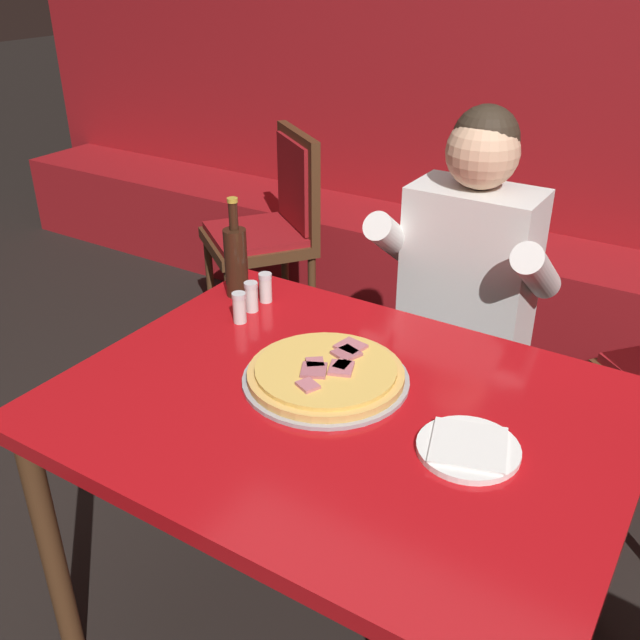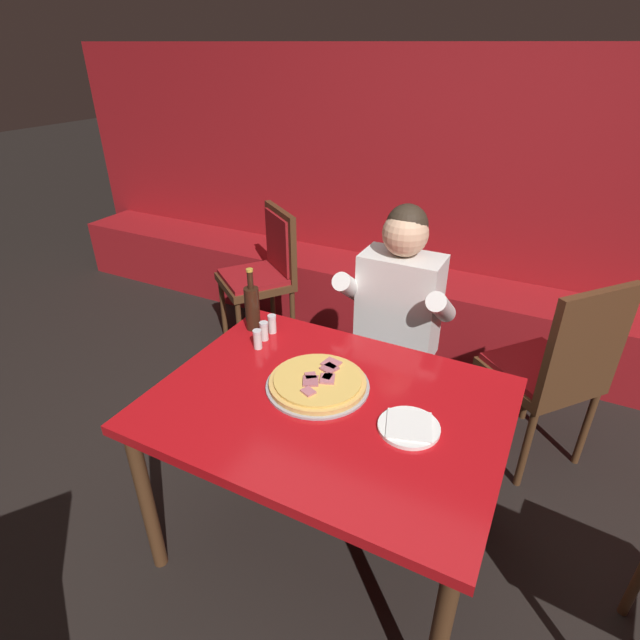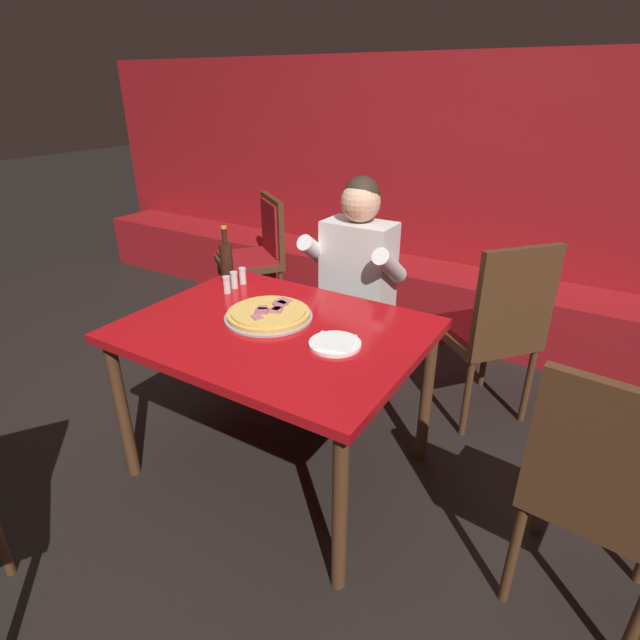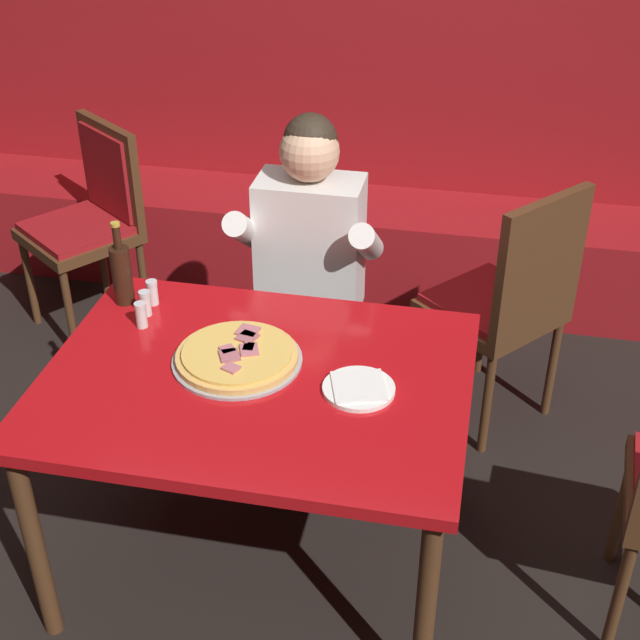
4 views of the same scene
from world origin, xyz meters
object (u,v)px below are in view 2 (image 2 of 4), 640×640
Objects in this scene: pizza at (318,382)px; beer_bottle at (252,307)px; dining_chair_near_left at (265,268)px; shaker_oregano at (272,325)px; dining_chair_far_right at (557,365)px; diner_seated_blue_shirt at (392,327)px; main_dining_table at (328,418)px; shaker_parmesan at (264,332)px; plate_white_paper at (409,427)px; shaker_red_pepper_flakes at (258,340)px.

pizza is 0.54m from beer_bottle.
dining_chair_near_left is (-0.59, 1.00, -0.31)m from beer_bottle.
dining_chair_far_right reaches higher than shaker_oregano.
dining_chair_near_left is (-1.12, 0.61, -0.15)m from diner_seated_blue_shirt.
pizza is 1.34× the size of beer_bottle.
main_dining_table is at bearing -89.32° from diner_seated_blue_shirt.
dining_chair_far_right is (1.17, 0.66, -0.21)m from shaker_parmesan.
shaker_red_pepper_flakes is (-0.73, 0.20, 0.03)m from plate_white_paper.
beer_bottle is at bearing 149.39° from main_dining_table.
pizza is at bearing -35.88° from shaker_oregano.
pizza is 1.87× the size of plate_white_paper.
dining_chair_far_right is at bearing -11.98° from dining_chair_near_left.
shaker_parmesan reaches higher than main_dining_table.
plate_white_paper is 2.44× the size of shaker_oregano.
dining_chair_near_left is at bearing 130.05° from pizza.
shaker_parmesan is (-0.36, 0.20, 0.02)m from pizza.
shaker_oregano reaches higher than plate_white_paper.
shaker_oregano reaches higher than main_dining_table.
pizza is 4.56× the size of shaker_parmesan.
plate_white_paper is 0.22× the size of dining_chair_near_left.
diner_seated_blue_shirt is (0.53, 0.39, -0.16)m from beer_bottle.
dining_chair_far_right is (0.42, 0.93, -0.18)m from plate_white_paper.
shaker_oregano is 0.14m from shaker_red_pepper_flakes.
beer_bottle is at bearing -154.59° from dining_chair_far_right.
beer_bottle reaches higher than shaker_oregano.
main_dining_table is at bearing -30.61° from beer_bottle.
shaker_oregano is 1.33m from dining_chair_far_right.
shaker_oregano reaches higher than pizza.
shaker_oregano is at bearing 96.04° from shaker_red_pepper_flakes.
main_dining_table is 1.18m from dining_chair_far_right.
pizza is 1.65m from dining_chair_near_left.
shaker_red_pepper_flakes is at bearing 165.03° from plate_white_paper.
dining_chair_far_right reaches higher than main_dining_table.
beer_bottle is 1.43m from dining_chair_far_right.
diner_seated_blue_shirt is 1.28m from dining_chair_near_left.
dining_chair_far_right is at bearing 32.42° from shaker_red_pepper_flakes.
beer_bottle reaches higher than shaker_parmesan.
pizza is at bearing -28.28° from shaker_parmesan.
plate_white_paper is at bearing -24.14° from shaker_oregano.
dining_chair_far_right is (1.86, -0.39, 0.03)m from dining_chair_near_left.
dining_chair_near_left reaches higher than shaker_oregano.
shaker_parmesan is 1.00× the size of shaker_red_pepper_flakes.
diner_seated_blue_shirt is at bearing 90.68° from main_dining_table.
pizza is at bearing -95.77° from diner_seated_blue_shirt.
shaker_oregano is 0.07m from shaker_parmesan.
shaker_parmesan is at bearing -133.60° from diner_seated_blue_shirt.
diner_seated_blue_shirt reaches higher than main_dining_table.
shaker_parmesan is at bearing -150.41° from dining_chair_far_right.
dining_chair_near_left is at bearing 137.30° from plate_white_paper.
shaker_red_pepper_flakes is at bearing -50.03° from beer_bottle.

